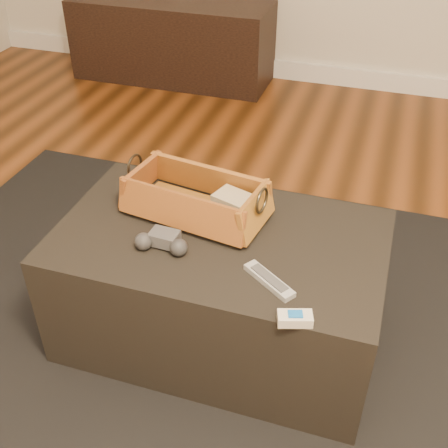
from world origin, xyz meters
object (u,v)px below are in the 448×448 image
(media_cabinet, at_px, (172,41))
(game_controller, at_px, (162,242))
(wicker_basket, at_px, (196,200))
(cream_gadget, at_px, (295,318))
(ottoman, at_px, (220,286))
(tv_remote, at_px, (187,207))
(silver_remote, at_px, (269,280))

(media_cabinet, relative_size, game_controller, 7.92)
(wicker_basket, relative_size, cream_gadget, 4.96)
(ottoman, relative_size, wicker_basket, 2.09)
(tv_remote, height_order, game_controller, game_controller)
(game_controller, xyz_separation_m, silver_remote, (0.33, -0.05, -0.02))
(media_cabinet, distance_m, wicker_basket, 2.26)
(media_cabinet, xyz_separation_m, game_controller, (0.90, -2.25, 0.20))
(media_cabinet, bearing_deg, silver_remote, -61.81)
(game_controller, relative_size, silver_remote, 1.00)
(tv_remote, bearing_deg, wicker_basket, 30.87)
(tv_remote, xyz_separation_m, cream_gadget, (0.42, -0.36, -0.01))
(tv_remote, bearing_deg, silver_remote, -32.70)
(tv_remote, distance_m, silver_remote, 0.40)
(ottoman, distance_m, wicker_basket, 0.30)
(media_cabinet, height_order, silver_remote, media_cabinet)
(wicker_basket, bearing_deg, cream_gadget, -42.87)
(ottoman, relative_size, tv_remote, 4.23)
(ottoman, bearing_deg, game_controller, -140.04)
(ottoman, distance_m, game_controller, 0.30)
(media_cabinet, relative_size, cream_gadget, 13.43)
(wicker_basket, xyz_separation_m, cream_gadget, (0.40, -0.37, -0.04))
(ottoman, bearing_deg, silver_remote, -39.72)
(media_cabinet, height_order, tv_remote, media_cabinet)
(game_controller, bearing_deg, ottoman, 39.96)
(silver_remote, bearing_deg, media_cabinet, 118.19)
(wicker_basket, bearing_deg, game_controller, -98.99)
(tv_remote, relative_size, game_controller, 1.45)
(media_cabinet, height_order, game_controller, media_cabinet)
(wicker_basket, distance_m, silver_remote, 0.39)
(media_cabinet, distance_m, silver_remote, 2.61)
(tv_remote, height_order, silver_remote, tv_remote)
(tv_remote, relative_size, cream_gadget, 2.45)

